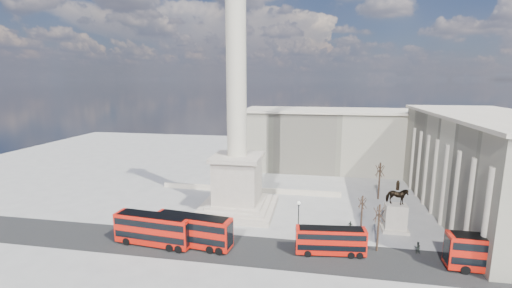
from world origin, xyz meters
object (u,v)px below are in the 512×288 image
Objects in this scene: victorian_lamp at (298,217)px; pedestrian_crossing at (350,225)px; equestrian_statue at (396,214)px; red_bus_c at (331,241)px; red_bus_d at (498,254)px; red_bus_b at (193,230)px; pedestrian_walking at (341,241)px; pedestrian_standing at (417,247)px; nelsons_column at (237,144)px; red_bus_a at (154,229)px.

pedestrian_crossing is at bearing 28.64° from victorian_lamp.
red_bus_c is at bearing -137.68° from equestrian_statue.
red_bus_d is at bearing -46.26° from equestrian_statue.
pedestrian_crossing is at bearing 30.54° from red_bus_b.
pedestrian_walking is (-9.01, -7.16, -2.12)m from equestrian_statue.
nelsons_column is at bearing -23.15° from pedestrian_standing.
pedestrian_walking is (18.56, -11.50, -12.01)m from nelsons_column.
nelsons_column reaches higher than red_bus_a.
nelsons_column is 27.38× the size of pedestrian_walking.
pedestrian_standing is (29.23, -11.50, -12.04)m from nelsons_column.
pedestrian_standing is at bearing 12.16° from red_bus_a.
pedestrian_crossing is at bearing 54.69° from pedestrian_walking.
red_bus_d is at bearing -29.27° from pedestrian_walking.
red_bus_c is at bearing -39.65° from nelsons_column.
red_bus_b is at bearing -177.97° from red_bus_d.
red_bus_a reaches higher than pedestrian_crossing.
victorian_lamp is at bearing 132.52° from red_bus_c.
red_bus_b is 32.62m from equestrian_statue.
equestrian_statue is 7.66m from pedestrian_standing.
victorian_lamp is 16.43m from equestrian_statue.
equestrian_statue is (10.64, 9.68, 0.94)m from red_bus_c.
nelsons_column is at bearing 65.72° from red_bus_a.
victorian_lamp is 9.97m from pedestrian_crossing.
equestrian_statue is at bearing -137.73° from pedestrian_crossing.
pedestrian_walking is (-19.28, 3.58, -1.64)m from red_bus_d.
red_bus_a is at bearing -166.90° from red_bus_b.
red_bus_c is 1.65× the size of victorian_lamp.
pedestrian_walking is at bearing -141.51° from equestrian_statue.
nelsons_column is 28.47× the size of pedestrian_standing.
pedestrian_crossing is at bearing -14.14° from nelsons_column.
pedestrian_crossing is (-17.40, 9.93, -1.80)m from red_bus_d.
equestrian_statue reaches higher than victorian_lamp.
red_bus_a is 28.09m from pedestrian_walking.
pedestrian_crossing is (-8.78, 6.35, -0.12)m from pedestrian_standing.
victorian_lamp is 7.25m from pedestrian_walking.
red_bus_b is 1.40× the size of equestrian_statue.
victorian_lamp is at bearing 170.06° from red_bus_d.
red_bus_a is (-9.14, -15.86, -10.38)m from nelsons_column.
nelsons_column is 33.64m from pedestrian_standing.
red_bus_c is 9.64m from pedestrian_crossing.
red_bus_a reaches higher than red_bus_c.
pedestrian_crossing is (23.62, 10.11, -1.78)m from red_bus_b.
nelsons_column is 4.10× the size of red_bus_a.
equestrian_statue reaches higher than pedestrian_standing.
red_bus_d is at bearing -21.73° from nelsons_column.
victorian_lamp is (12.05, -9.73, -9.34)m from nelsons_column.
red_bus_a is 26.14m from red_bus_c.
victorian_lamp reaches higher than red_bus_b.
red_bus_b is 2.01× the size of victorian_lamp.
pedestrian_walking reaches higher than pedestrian_crossing.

